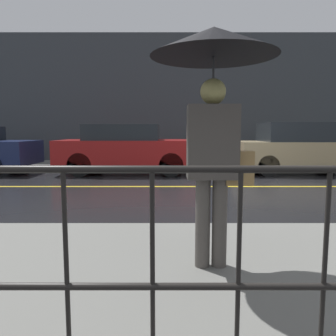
% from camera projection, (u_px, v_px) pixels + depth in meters
% --- Properties ---
extents(ground_plane, '(80.00, 80.00, 0.00)m').
position_uv_depth(ground_plane, '(250.00, 187.00, 8.01)').
color(ground_plane, black).
extents(sidewalk_far, '(28.00, 2.00, 0.14)m').
position_uv_depth(sidewalk_far, '(220.00, 164.00, 12.66)').
color(sidewalk_far, slate).
rests_on(sidewalk_far, ground_plane).
extents(lane_marking, '(25.20, 0.12, 0.01)m').
position_uv_depth(lane_marking, '(250.00, 186.00, 8.01)').
color(lane_marking, gold).
rests_on(lane_marking, ground_plane).
extents(building_storefront, '(28.00, 0.30, 5.28)m').
position_uv_depth(building_storefront, '(217.00, 100.00, 13.51)').
color(building_storefront, '#383D42').
rests_on(building_storefront, ground_plane).
extents(pedestrian, '(1.08, 1.08, 2.08)m').
position_uv_depth(pedestrian, '(214.00, 77.00, 2.77)').
color(pedestrian, '#4C4742').
rests_on(pedestrian, sidewalk_near).
extents(car_red, '(4.37, 1.94, 1.55)m').
position_uv_depth(car_red, '(128.00, 148.00, 10.48)').
color(car_red, maroon).
rests_on(car_red, ground_plane).
extents(car_tan, '(3.98, 1.80, 1.62)m').
position_uv_depth(car_tan, '(299.00, 148.00, 10.48)').
color(car_tan, tan).
rests_on(car_tan, ground_plane).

